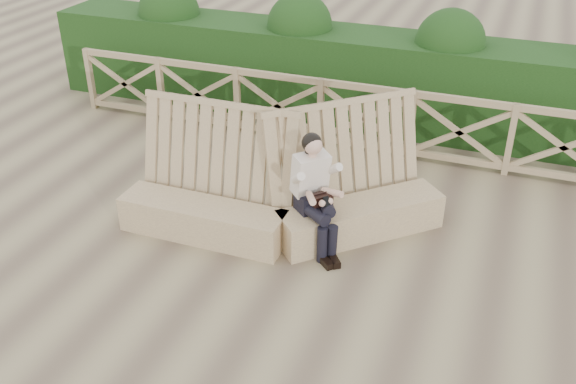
% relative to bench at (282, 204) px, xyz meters
% --- Properties ---
extents(ground, '(60.00, 60.00, 0.00)m').
position_rel_bench_xyz_m(ground, '(0.36, -0.92, -0.40)').
color(ground, brown).
rests_on(ground, ground).
extents(bench, '(3.78, 2.05, 1.58)m').
position_rel_bench_xyz_m(bench, '(0.00, 0.00, 0.00)').
color(bench, '#85664C').
rests_on(bench, ground).
extents(woman, '(0.81, 0.83, 1.43)m').
position_rel_bench_xyz_m(woman, '(0.47, -0.12, 0.37)').
color(woman, black).
rests_on(woman, ground).
extents(guardrail, '(10.10, 0.09, 1.10)m').
position_rel_bench_xyz_m(guardrail, '(0.36, 2.58, 0.16)').
color(guardrail, '#8A7750').
rests_on(guardrail, ground).
extents(hedge, '(12.00, 1.20, 1.50)m').
position_rel_bench_xyz_m(hedge, '(0.36, 3.78, 0.35)').
color(hedge, black).
rests_on(hedge, ground).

